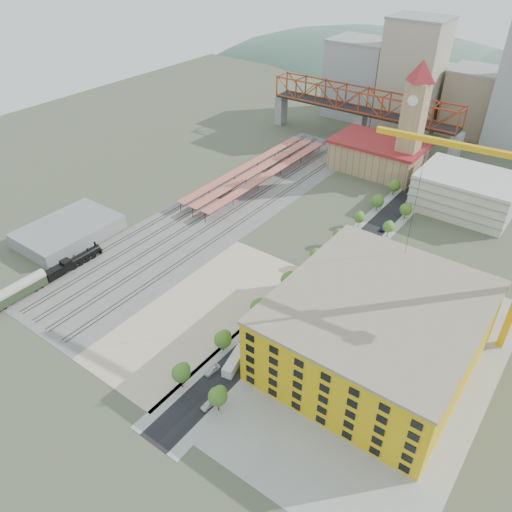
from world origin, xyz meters
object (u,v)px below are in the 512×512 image
Objects in this scene: locomotive at (75,261)px; car_0 at (212,370)px; clock_tower at (414,112)px; construction_building at (376,330)px; site_trailer_d at (303,295)px; site_trailer_c at (287,311)px; site_trailer_b at (268,329)px; site_trailer_a at (235,361)px; coach at (17,291)px.

car_0 is (63.00, -7.88, -1.22)m from locomotive.
clock_tower is 135.42m from locomotive.
construction_building is 94.32m from locomotive.
site_trailer_d is (66.00, 28.97, -0.71)m from locomotive.
site_trailer_c is (-26.00, 1.31, -8.17)m from construction_building.
site_trailer_b is 1.05× the size of site_trailer_c.
site_trailer_c is at bearing 76.53° from site_trailer_a.
clock_tower reaches higher than site_trailer_a.
coach reaches higher than site_trailer_c.
site_trailer_a is 1.07× the size of site_trailer_c.
locomotive is 4.77× the size of car_0.
car_0 is at bearing 10.71° from coach.
car_0 is (-3.00, -19.46, -0.54)m from site_trailer_b.
locomotive is at bearing 177.53° from car_0.
coach is at bearing -178.96° from site_trailer_a.
site_trailer_c is at bearing 17.43° from locomotive.
car_0 is (-3.00, -28.61, -0.48)m from site_trailer_c.
clock_tower is 11.65× the size of car_0.
locomotive is at bearing 177.91° from site_trailer_b.
coach is 1.87× the size of site_trailer_b.
coach is at bearing -164.63° from car_0.
locomotive is at bearing 90.00° from coach.
coach is 1.91× the size of site_trailer_d.
coach is (-92.00, -39.22, -6.45)m from construction_building.
site_trailer_d is at bearing 76.53° from site_trailer_a.
clock_tower reaches higher than locomotive.
construction_building is 40.76m from car_0.
site_trailer_d is at bearing 90.00° from car_0.
site_trailer_d is (0.00, 17.39, -0.03)m from site_trailer_b.
site_trailer_b is 17.39m from site_trailer_d.
construction_building is 11.34× the size of car_0.
car_0 is at bearing -111.15° from site_trailer_d.
locomotive is (-58.00, -119.41, -26.71)m from clock_tower.
locomotive is 2.19× the size of site_trailer_a.
construction_building is 5.56× the size of site_trailer_c.
site_trailer_d is (0.00, 31.69, -0.06)m from site_trailer_a.
site_trailer_a is at bearing -139.58° from construction_building.
site_trailer_c is 28.77m from car_0.
site_trailer_c is (66.00, 40.52, -1.72)m from coach.
site_trailer_d is at bearing -84.95° from clock_tower.
clock_tower is at bearing 67.38° from coach.
car_0 is (-29.00, -27.30, -8.65)m from construction_building.
coach is 73.10m from site_trailer_b.
coach is at bearing -144.09° from site_trailer_c.
site_trailer_b reaches higher than site_trailer_c.
locomotive is 66.06m from site_trailer_a.
site_trailer_b is (66.00, 31.37, -1.66)m from coach.
site_trailer_c is 2.04× the size of car_0.
site_trailer_a is 5.99m from car_0.
car_0 is (5.00, -127.29, -27.94)m from clock_tower.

